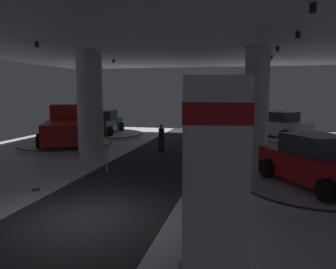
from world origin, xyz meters
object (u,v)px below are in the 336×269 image
object	(u,v)px
column_right	(256,106)
visitor_walking_near	(161,136)
display_car_deep_left	(104,123)
pickup_truck_far_left	(65,127)
column_left	(90,105)
display_car_deep_right	(279,125)
display_platform_deep_right	(278,139)
display_platform_deep_left	(104,135)
display_car_mid_right	(317,163)
brand_sign_pylon	(215,183)
display_platform_far_left	(65,144)
display_platform_mid_right	(316,189)

from	to	relation	value
column_right	visitor_walking_near	world-z (taller)	column_right
column_right	display_car_deep_left	distance (m)	13.16
pickup_truck_far_left	column_left	bearing A→B (deg)	-42.95
column_left	visitor_walking_near	xyz separation A→B (m)	(3.21, 2.22, -1.84)
column_left	display_car_deep_right	bearing A→B (deg)	38.67
column_right	display_platform_deep_right	bearing A→B (deg)	76.95
display_platform_deep_left	display_car_deep_right	bearing A→B (deg)	1.97
column_left	pickup_truck_far_left	xyz separation A→B (m)	(-3.24, 3.02, -1.56)
display_car_mid_right	visitor_walking_near	bearing A→B (deg)	138.16
display_car_deep_right	brand_sign_pylon	bearing A→B (deg)	-98.38
display_car_mid_right	display_car_deep_right	bearing A→B (deg)	90.68
display_platform_far_left	visitor_walking_near	xyz separation A→B (m)	(6.31, -0.50, 0.76)
display_platform_mid_right	brand_sign_pylon	bearing A→B (deg)	-114.53
column_left	display_platform_deep_right	xyz separation A→B (m)	(10.01, 8.05, -2.56)
display_platform_deep_right	brand_sign_pylon	bearing A→B (deg)	-98.30
pickup_truck_far_left	display_platform_deep_left	bearing A→B (deg)	82.82
brand_sign_pylon	display_car_mid_right	bearing A→B (deg)	65.69
column_left	pickup_truck_far_left	distance (m)	4.69
display_platform_deep_right	display_car_deep_right	size ratio (longest dim) A/B	1.16
column_right	visitor_walking_near	size ratio (longest dim) A/B	3.46
display_platform_deep_left	display_car_mid_right	bearing A→B (deg)	-42.12
display_car_deep_left	display_platform_far_left	world-z (taller)	display_car_deep_left
brand_sign_pylon	display_platform_deep_right	bearing A→B (deg)	81.70
display_platform_deep_left	display_car_deep_left	xyz separation A→B (m)	(-0.00, 0.03, 0.88)
display_platform_deep_left	display_platform_far_left	world-z (taller)	display_platform_deep_left
display_platform_deep_left	display_platform_deep_right	size ratio (longest dim) A/B	1.17
display_car_mid_right	column_right	bearing A→B (deg)	113.02
column_right	display_car_deep_right	size ratio (longest dim) A/B	1.27
brand_sign_pylon	display_platform_deep_right	size ratio (longest dim) A/B	0.75
brand_sign_pylon	display_car_mid_right	distance (m)	6.96
visitor_walking_near	column_left	bearing A→B (deg)	-145.25
pickup_truck_far_left	visitor_walking_near	bearing A→B (deg)	-7.00
brand_sign_pylon	display_car_mid_right	xyz separation A→B (m)	(2.84, 6.29, -0.85)
display_car_deep_left	pickup_truck_far_left	world-z (taller)	pickup_truck_far_left
column_right	display_platform_deep_right	distance (m)	8.17
display_platform_deep_right	pickup_truck_far_left	xyz separation A→B (m)	(-13.25, -5.03, 1.00)
display_platform_deep_left	brand_sign_pylon	bearing A→B (deg)	-60.83
display_car_deep_left	display_car_mid_right	size ratio (longest dim) A/B	0.96
column_left	pickup_truck_far_left	bearing A→B (deg)	137.05
display_car_deep_left	visitor_walking_near	world-z (taller)	display_car_deep_left
brand_sign_pylon	display_car_mid_right	size ratio (longest dim) A/B	0.83
display_platform_mid_right	visitor_walking_near	size ratio (longest dim) A/B	3.16
column_right	column_left	distance (m)	8.27
display_car_deep_left	display_platform_mid_right	distance (m)	17.38
display_car_deep_right	pickup_truck_far_left	world-z (taller)	pickup_truck_far_left
brand_sign_pylon	pickup_truck_far_left	size ratio (longest dim) A/B	0.66
display_car_deep_left	display_car_mid_right	distance (m)	17.33
display_platform_deep_right	pickup_truck_far_left	distance (m)	14.21
display_platform_deep_left	pickup_truck_far_left	distance (m)	4.73
display_platform_deep_right	pickup_truck_far_left	world-z (taller)	pickup_truck_far_left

